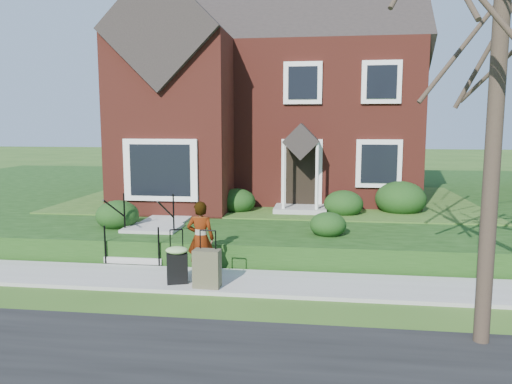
% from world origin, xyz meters
% --- Properties ---
extents(ground, '(120.00, 120.00, 0.00)m').
position_xyz_m(ground, '(0.00, 0.00, 0.00)').
color(ground, '#2D5119').
rests_on(ground, ground).
extents(sidewalk, '(60.00, 1.60, 0.08)m').
position_xyz_m(sidewalk, '(0.00, 0.00, 0.04)').
color(sidewalk, '#9E9B93').
rests_on(sidewalk, ground).
extents(terrace, '(44.00, 20.00, 0.60)m').
position_xyz_m(terrace, '(4.00, 10.90, 0.30)').
color(terrace, '#14360E').
rests_on(terrace, ground).
extents(walkway, '(1.20, 6.00, 0.06)m').
position_xyz_m(walkway, '(-2.50, 5.00, 0.63)').
color(walkway, '#9E9B93').
rests_on(walkway, terrace).
extents(main_house, '(10.40, 10.20, 9.40)m').
position_xyz_m(main_house, '(-0.21, 9.61, 5.26)').
color(main_house, maroon).
rests_on(main_house, terrace).
extents(front_steps, '(1.40, 2.02, 1.50)m').
position_xyz_m(front_steps, '(-2.50, 1.84, 0.47)').
color(front_steps, '#9E9B93').
rests_on(front_steps, ground).
extents(foundation_shrubs, '(10.08, 4.72, 1.09)m').
position_xyz_m(foundation_shrubs, '(-0.01, 4.98, 1.08)').
color(foundation_shrubs, black).
rests_on(foundation_shrubs, terrace).
extents(woman, '(0.61, 0.41, 1.62)m').
position_xyz_m(woman, '(-0.71, 0.26, 0.89)').
color(woman, '#999999').
rests_on(woman, sidewalk).
extents(suitcase_black, '(0.56, 0.51, 1.12)m').
position_xyz_m(suitcase_black, '(-1.05, -0.36, 0.51)').
color(suitcase_black, black).
rests_on(suitcase_black, sidewalk).
extents(suitcase_olive, '(0.55, 0.33, 1.16)m').
position_xyz_m(suitcase_olive, '(-0.39, -0.53, 0.47)').
color(suitcase_olive, '#4F4B34').
rests_on(suitcase_olive, sidewalk).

